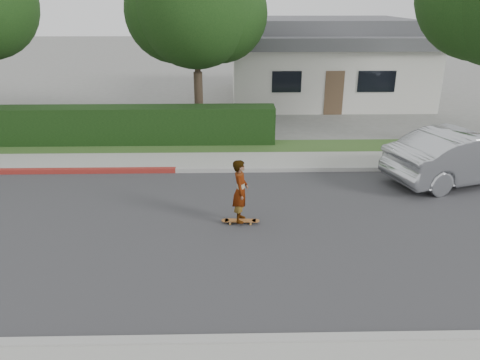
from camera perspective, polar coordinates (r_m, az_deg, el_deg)
The scene contains 12 objects.
ground at distance 11.97m, azimuth -14.69°, elevation -6.05°, with size 120.00×120.00×0.00m, color slate.
road at distance 11.97m, azimuth -14.69°, elevation -6.03°, with size 60.00×8.00×0.01m, color #2D2D30.
curb_near at distance 8.65m, azimuth -20.88°, elevation -18.18°, with size 60.00×0.20×0.15m, color #9E9E99.
curb_far at distance 15.62m, azimuth -11.48°, elevation 1.15°, with size 60.00×0.20×0.15m, color #9E9E99.
sidewalk_far at distance 16.46m, azimuth -10.97°, elevation 2.19°, with size 60.00×1.60×0.12m, color gray.
planting_strip at distance 17.96m, azimuth -10.17°, elevation 3.86°, with size 60.00×1.60×0.10m, color #2D4C1E.
hedge at distance 19.02m, azimuth -19.06°, elevation 6.20°, with size 15.00×1.00×1.50m, color black.
tree_center at distance 19.55m, azimuth -5.42°, elevation 20.00°, with size 5.66×4.84×7.44m.
house at distance 27.02m, azimuth 10.17°, elevation 14.19°, with size 10.60×8.60×4.30m.
skateboard at distance 11.91m, azimuth 0.05°, elevation -4.99°, with size 0.98×0.24×0.09m.
skateboarder at distance 11.56m, azimuth 0.05°, elevation -1.34°, with size 0.59×0.39×1.61m, color white.
car_silver at distance 15.95m, azimuth 25.77°, elevation 2.67°, with size 1.74×5.00×1.65m, color #ACAFB4.
Camera 1 is at (2.79, -10.31, 5.40)m, focal length 35.00 mm.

